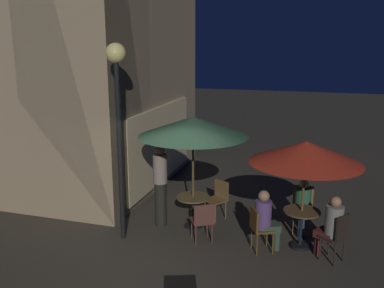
{
  "coord_description": "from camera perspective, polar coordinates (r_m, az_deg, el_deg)",
  "views": [
    {
      "loc": [
        -6.48,
        -2.76,
        3.96
      ],
      "look_at": [
        2.53,
        0.01,
        1.69
      ],
      "focal_mm": 39.12,
      "sensor_mm": 36.0,
      "label": 1
    }
  ],
  "objects": [
    {
      "name": "patio_umbrella_0",
      "position": [
        8.18,
        15.25,
        -1.15
      ],
      "size": [
        2.14,
        2.14,
        2.17
      ],
      "color": "black",
      "rests_on": "ground"
    },
    {
      "name": "patron_standing_3",
      "position": [
        9.23,
        -4.34,
        -5.59
      ],
      "size": [
        0.31,
        0.31,
        1.84
      ],
      "rotation": [
        0.0,
        0.0,
        5.91
      ],
      "color": "black",
      "rests_on": "ground"
    },
    {
      "name": "patron_seated_2",
      "position": [
        8.25,
        18.45,
        -10.36
      ],
      "size": [
        0.47,
        0.52,
        1.28
      ],
      "rotation": [
        0.0,
        0.0,
        1.0
      ],
      "color": "#461917",
      "rests_on": "ground"
    },
    {
      "name": "cafe_chair_3",
      "position": [
        9.73,
        3.61,
        -7.08
      ],
      "size": [
        0.58,
        0.58,
        0.89
      ],
      "rotation": [
        0.0,
        0.0,
        2.58
      ],
      "color": "brown",
      "rests_on": "ground"
    },
    {
      "name": "cafe_chair_0",
      "position": [
        9.39,
        14.84,
        -8.02
      ],
      "size": [
        0.44,
        0.44,
        0.98
      ],
      "rotation": [
        0.0,
        0.0,
        -3.13
      ],
      "color": "brown",
      "rests_on": "ground"
    },
    {
      "name": "patron_seated_0",
      "position": [
        9.21,
        14.85,
        -7.84
      ],
      "size": [
        0.54,
        0.34,
        1.18
      ],
      "rotation": [
        0.0,
        0.0,
        -3.13
      ],
      "color": "#22364B",
      "rests_on": "ground"
    },
    {
      "name": "cafe_building",
      "position": [
        11.87,
        -18.62,
        16.49
      ],
      "size": [
        6.23,
        7.82,
        9.43
      ],
      "color": "#978160",
      "rests_on": "ground"
    },
    {
      "name": "cafe_table_1",
      "position": [
        9.25,
        0.15,
        -8.3
      ],
      "size": [
        0.73,
        0.73,
        0.71
      ],
      "color": "black",
      "rests_on": "ground"
    },
    {
      "name": "cafe_table_0",
      "position": [
        8.62,
        14.67,
        -10.1
      ],
      "size": [
        0.72,
        0.72,
        0.78
      ],
      "color": "black",
      "rests_on": "ground"
    },
    {
      "name": "street_lamp_near_corner",
      "position": [
        8.23,
        -10.14,
        6.86
      ],
      "size": [
        0.39,
        0.39,
        3.98
      ],
      "color": "black",
      "rests_on": "ground"
    },
    {
      "name": "patron_seated_1",
      "position": [
        8.29,
        10.03,
        -9.8
      ],
      "size": [
        0.45,
        0.52,
        1.25
      ],
      "rotation": [
        0.0,
        0.0,
        -1.08
      ],
      "color": "#303F2F",
      "rests_on": "ground"
    },
    {
      "name": "ground_plane",
      "position": [
        8.08,
        -5.42,
        -15.86
      ],
      "size": [
        60.0,
        60.0,
        0.0
      ],
      "primitive_type": "plane",
      "color": "#373229"
    },
    {
      "name": "cafe_chair_4",
      "position": [
        8.54,
        1.5,
        -10.17
      ],
      "size": [
        0.58,
        0.58,
        0.87
      ],
      "rotation": [
        0.0,
        0.0,
        0.55
      ],
      "color": "#522D25",
      "rests_on": "ground"
    },
    {
      "name": "cafe_chair_1",
      "position": [
        8.31,
        9.06,
        -10.92
      ],
      "size": [
        0.54,
        0.54,
        0.89
      ],
      "rotation": [
        0.0,
        0.0,
        -1.08
      ],
      "color": "#533816",
      "rests_on": "ground"
    },
    {
      "name": "cafe_chair_2",
      "position": [
        8.24,
        19.22,
        -11.45
      ],
      "size": [
        0.54,
        0.54,
        0.97
      ],
      "rotation": [
        0.0,
        0.0,
        1.0
      ],
      "color": "black",
      "rests_on": "ground"
    },
    {
      "name": "patio_umbrella_1",
      "position": [
        8.75,
        0.15,
        2.35
      ],
      "size": [
        2.33,
        2.33,
        2.48
      ],
      "color": "black",
      "rests_on": "ground"
    }
  ]
}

